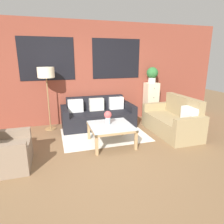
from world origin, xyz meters
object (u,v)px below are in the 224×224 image
(armchair_corner, at_px, (3,153))
(coffee_table, at_px, (111,128))
(drawer_cabinet, at_px, (151,101))
(couch_dark, at_px, (98,116))
(flower_vase, at_px, (108,117))
(settee_vintage, at_px, (173,121))
(potted_plant, at_px, (152,74))
(floor_lamp, at_px, (46,75))

(armchair_corner, relative_size, coffee_table, 0.94)
(drawer_cabinet, bearing_deg, couch_dark, -172.31)
(couch_dark, distance_m, armchair_corner, 2.65)
(drawer_cabinet, distance_m, flower_vase, 2.30)
(couch_dark, bearing_deg, settee_vintage, -34.20)
(settee_vintage, relative_size, armchair_corner, 1.91)
(armchair_corner, bearing_deg, couch_dark, 39.21)
(coffee_table, relative_size, potted_plant, 1.92)
(couch_dark, bearing_deg, coffee_table, -90.42)
(couch_dark, height_order, drawer_cabinet, drawer_cabinet)
(floor_lamp, relative_size, drawer_cabinet, 1.47)
(settee_vintage, distance_m, drawer_cabinet, 1.38)
(couch_dark, height_order, potted_plant, potted_plant)
(drawer_cabinet, relative_size, potted_plant, 2.36)
(flower_vase, bearing_deg, couch_dark, 87.36)
(coffee_table, xyz_separation_m, drawer_cabinet, (1.74, 1.52, 0.18))
(floor_lamp, bearing_deg, armchair_corner, -113.82)
(settee_vintage, xyz_separation_m, coffee_table, (-1.66, -0.17, 0.06))
(floor_lamp, relative_size, potted_plant, 3.46)
(settee_vintage, bearing_deg, floor_lamp, 157.45)
(potted_plant, xyz_separation_m, flower_vase, (-1.79, -1.45, -0.75))
(drawer_cabinet, bearing_deg, settee_vintage, -93.69)
(floor_lamp, bearing_deg, couch_dark, -4.18)
(coffee_table, bearing_deg, couch_dark, 89.58)
(floor_lamp, xyz_separation_m, drawer_cabinet, (3.01, 0.14, -0.87))
(settee_vintage, relative_size, potted_plant, 3.45)
(settee_vintage, bearing_deg, armchair_corner, -171.47)
(floor_lamp, height_order, potted_plant, floor_lamp)
(couch_dark, distance_m, coffee_table, 1.29)
(settee_vintage, xyz_separation_m, potted_plant, (0.09, 1.35, 1.05))
(settee_vintage, distance_m, armchair_corner, 3.74)
(armchair_corner, distance_m, floor_lamp, 2.24)
(settee_vintage, height_order, drawer_cabinet, drawer_cabinet)
(drawer_cabinet, xyz_separation_m, potted_plant, (-0.00, 0.00, 0.81))
(flower_vase, bearing_deg, armchair_corner, -167.07)
(couch_dark, bearing_deg, drawer_cabinet, 7.69)
(flower_vase, bearing_deg, settee_vintage, 3.23)
(armchair_corner, relative_size, flower_vase, 2.84)
(couch_dark, relative_size, settee_vintage, 1.21)
(potted_plant, bearing_deg, drawer_cabinet, -90.00)
(drawer_cabinet, xyz_separation_m, flower_vase, (-1.79, -1.45, 0.06))
(floor_lamp, xyz_separation_m, flower_vase, (1.22, -1.31, -0.80))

